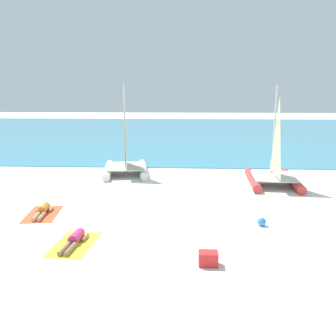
{
  "coord_description": "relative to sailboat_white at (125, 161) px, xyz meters",
  "views": [
    {
      "loc": [
        0.75,
        -10.35,
        4.38
      ],
      "look_at": [
        0.0,
        4.53,
        1.2
      ],
      "focal_mm": 37.71,
      "sensor_mm": 36.0,
      "label": 1
    }
  ],
  "objects": [
    {
      "name": "beach_ball",
      "position": [
        5.86,
        -7.47,
        -0.58
      ],
      "size": [
        0.29,
        0.29,
        0.29
      ],
      "primitive_type": "sphere",
      "color": "#337FE5",
      "rests_on": "ground"
    },
    {
      "name": "cooler_box",
      "position": [
        3.9,
        -10.34,
        -0.54
      ],
      "size": [
        0.5,
        0.36,
        0.36
      ],
      "primitive_type": "cube",
      "color": "red",
      "rests_on": "ground"
    },
    {
      "name": "ground_plane",
      "position": [
        2.53,
        1.54,
        -0.72
      ],
      "size": [
        120.0,
        120.0,
        0.0
      ],
      "primitive_type": "plane",
      "color": "white"
    },
    {
      "name": "towel_left",
      "position": [
        -1.96,
        -6.7,
        -0.72
      ],
      "size": [
        1.32,
        2.02,
        0.01
      ],
      "primitive_type": "cube",
      "rotation": [
        0.0,
        0.0,
        0.12
      ],
      "color": "#EA5933",
      "rests_on": "ground"
    },
    {
      "name": "sunbather_left",
      "position": [
        -1.97,
        -6.64,
        -0.59
      ],
      "size": [
        0.6,
        1.57,
        0.3
      ],
      "rotation": [
        0.0,
        0.0,
        0.12
      ],
      "color": "orange",
      "rests_on": "towel_left"
    },
    {
      "name": "sailboat_white",
      "position": [
        0.0,
        0.0,
        0.0
      ],
      "size": [
        2.92,
        4.04,
        4.85
      ],
      "rotation": [
        0.0,
        0.0,
        0.15
      ],
      "color": "white",
      "rests_on": "ground"
    },
    {
      "name": "sailboat_red",
      "position": [
        7.53,
        -1.98,
        -0.02
      ],
      "size": [
        2.53,
        3.77,
        4.74
      ],
      "rotation": [
        0.0,
        0.0,
        -0.06
      ],
      "color": "#CC3838",
      "rests_on": "ground"
    },
    {
      "name": "sunbather_right",
      "position": [
        0.02,
        -9.19,
        -0.59
      ],
      "size": [
        0.57,
        1.57,
        0.3
      ],
      "rotation": [
        0.0,
        0.0,
        -0.07
      ],
      "color": "#D83372",
      "rests_on": "towel_right"
    },
    {
      "name": "ocean_water",
      "position": [
        2.53,
        21.61,
        -0.7
      ],
      "size": [
        120.0,
        40.0,
        0.05
      ],
      "primitive_type": "cube",
      "color": "teal",
      "rests_on": "ground"
    },
    {
      "name": "towel_right",
      "position": [
        0.02,
        -9.25,
        -0.72
      ],
      "size": [
        1.23,
        1.97,
        0.01
      ],
      "primitive_type": "cube",
      "rotation": [
        0.0,
        0.0,
        -0.07
      ],
      "color": "yellow",
      "rests_on": "ground"
    }
  ]
}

